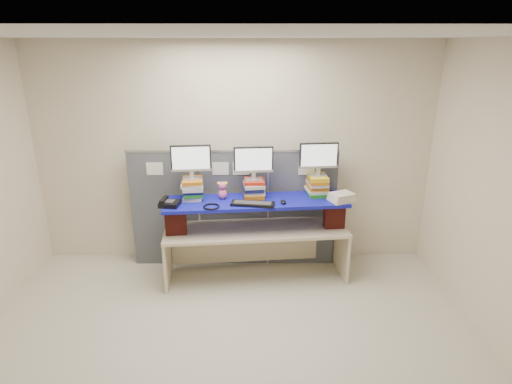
{
  "coord_description": "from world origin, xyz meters",
  "views": [
    {
      "loc": [
        0.24,
        -3.25,
        2.75
      ],
      "look_at": [
        0.28,
        1.4,
        1.12
      ],
      "focal_mm": 30.0,
      "sensor_mm": 36.0,
      "label": 1
    }
  ],
  "objects_px": {
    "desk": "(256,239)",
    "monitor_center": "(254,161)",
    "blue_board": "(256,202)",
    "keyboard": "(253,204)",
    "monitor_left": "(191,160)",
    "monitor_right": "(319,157)",
    "desk_phone": "(169,203)"
  },
  "relations": [
    {
      "from": "desk_phone",
      "to": "monitor_left",
      "type": "bearing_deg",
      "value": 50.93
    },
    {
      "from": "blue_board",
      "to": "keyboard",
      "type": "height_order",
      "value": "keyboard"
    },
    {
      "from": "blue_board",
      "to": "keyboard",
      "type": "distance_m",
      "value": 0.16
    },
    {
      "from": "monitor_center",
      "to": "desk",
      "type": "bearing_deg",
      "value": -81.76
    },
    {
      "from": "blue_board",
      "to": "monitor_right",
      "type": "xyz_separation_m",
      "value": [
        0.73,
        0.19,
        0.48
      ]
    },
    {
      "from": "monitor_left",
      "to": "monitor_center",
      "type": "height_order",
      "value": "monitor_left"
    },
    {
      "from": "monitor_center",
      "to": "keyboard",
      "type": "bearing_deg",
      "value": -97.58
    },
    {
      "from": "monitor_center",
      "to": "desk_phone",
      "type": "bearing_deg",
      "value": -168.06
    },
    {
      "from": "blue_board",
      "to": "keyboard",
      "type": "bearing_deg",
      "value": -109.37
    },
    {
      "from": "monitor_center",
      "to": "keyboard",
      "type": "distance_m",
      "value": 0.5
    },
    {
      "from": "monitor_right",
      "to": "desk_phone",
      "type": "distance_m",
      "value": 1.8
    },
    {
      "from": "desk",
      "to": "blue_board",
      "type": "xyz_separation_m",
      "value": [
        -0.0,
        0.0,
        0.47
      ]
    },
    {
      "from": "desk",
      "to": "monitor_left",
      "type": "distance_m",
      "value": 1.22
    },
    {
      "from": "blue_board",
      "to": "monitor_right",
      "type": "height_order",
      "value": "monitor_right"
    },
    {
      "from": "desk",
      "to": "monitor_right",
      "type": "xyz_separation_m",
      "value": [
        0.73,
        0.19,
        0.96
      ]
    },
    {
      "from": "monitor_center",
      "to": "monitor_right",
      "type": "xyz_separation_m",
      "value": [
        0.76,
        0.07,
        0.03
      ]
    },
    {
      "from": "blue_board",
      "to": "desk_phone",
      "type": "distance_m",
      "value": 0.99
    },
    {
      "from": "keyboard",
      "to": "desk_phone",
      "type": "relative_size",
      "value": 2.16
    },
    {
      "from": "desk_phone",
      "to": "monitor_center",
      "type": "bearing_deg",
      "value": 24.32
    },
    {
      "from": "blue_board",
      "to": "monitor_left",
      "type": "height_order",
      "value": "monitor_left"
    },
    {
      "from": "desk_phone",
      "to": "monitor_right",
      "type": "bearing_deg",
      "value": 19.13
    },
    {
      "from": "monitor_right",
      "to": "blue_board",
      "type": "bearing_deg",
      "value": -171.02
    },
    {
      "from": "desk",
      "to": "blue_board",
      "type": "distance_m",
      "value": 0.47
    },
    {
      "from": "keyboard",
      "to": "desk_phone",
      "type": "xyz_separation_m",
      "value": [
        -0.94,
        -0.02,
        0.02
      ]
    },
    {
      "from": "monitor_left",
      "to": "keyboard",
      "type": "relative_size",
      "value": 0.91
    },
    {
      "from": "desk",
      "to": "desk_phone",
      "type": "bearing_deg",
      "value": -174.96
    },
    {
      "from": "blue_board",
      "to": "monitor_center",
      "type": "xyz_separation_m",
      "value": [
        -0.03,
        0.12,
        0.45
      ]
    },
    {
      "from": "keyboard",
      "to": "desk_phone",
      "type": "distance_m",
      "value": 0.94
    },
    {
      "from": "desk_phone",
      "to": "keyboard",
      "type": "bearing_deg",
      "value": 8.51
    },
    {
      "from": "keyboard",
      "to": "blue_board",
      "type": "bearing_deg",
      "value": 84.58
    },
    {
      "from": "desk",
      "to": "keyboard",
      "type": "xyz_separation_m",
      "value": [
        -0.04,
        -0.15,
        0.51
      ]
    },
    {
      "from": "desk",
      "to": "monitor_center",
      "type": "relative_size",
      "value": 4.83
    }
  ]
}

